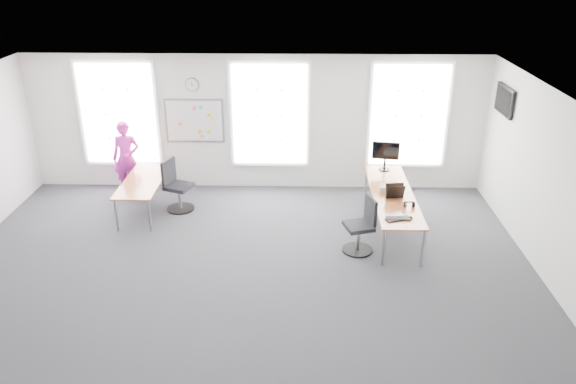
{
  "coord_description": "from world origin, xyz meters",
  "views": [
    {
      "loc": [
        0.96,
        -7.81,
        5.11
      ],
      "look_at": [
        0.76,
        1.2,
        1.1
      ],
      "focal_mm": 35.0,
      "sensor_mm": 36.0,
      "label": 1
    }
  ],
  "objects_px": {
    "chair_left": "(176,188)",
    "headphones": "(409,204)",
    "desk_left": "(143,183)",
    "monitor": "(386,153)",
    "person": "(127,158)",
    "keyboard": "(398,219)",
    "chair_right": "(362,228)",
    "desk_right": "(392,196)"
  },
  "relations": [
    {
      "from": "desk_right",
      "to": "chair_left",
      "type": "distance_m",
      "value": 4.4
    },
    {
      "from": "chair_right",
      "to": "keyboard",
      "type": "relative_size",
      "value": 2.34
    },
    {
      "from": "chair_right",
      "to": "person",
      "type": "relative_size",
      "value": 0.63
    },
    {
      "from": "desk_left",
      "to": "headphones",
      "type": "bearing_deg",
      "value": -13.26
    },
    {
      "from": "chair_right",
      "to": "keyboard",
      "type": "distance_m",
      "value": 0.68
    },
    {
      "from": "keyboard",
      "to": "monitor",
      "type": "bearing_deg",
      "value": 68.33
    },
    {
      "from": "keyboard",
      "to": "monitor",
      "type": "xyz_separation_m",
      "value": [
        0.07,
        2.31,
        0.36
      ]
    },
    {
      "from": "person",
      "to": "headphones",
      "type": "xyz_separation_m",
      "value": [
        5.77,
        -2.16,
        -0.04
      ]
    },
    {
      "from": "keyboard",
      "to": "headphones",
      "type": "relative_size",
      "value": 2.21
    },
    {
      "from": "desk_left",
      "to": "keyboard",
      "type": "xyz_separation_m",
      "value": [
        4.91,
        -1.72,
        0.09
      ]
    },
    {
      "from": "chair_left",
      "to": "monitor",
      "type": "distance_m",
      "value": 4.41
    },
    {
      "from": "desk_right",
      "to": "person",
      "type": "bearing_deg",
      "value": 164.32
    },
    {
      "from": "desk_right",
      "to": "person",
      "type": "height_order",
      "value": "person"
    },
    {
      "from": "person",
      "to": "headphones",
      "type": "relative_size",
      "value": 8.2
    },
    {
      "from": "desk_right",
      "to": "headphones",
      "type": "bearing_deg",
      "value": -71.34
    },
    {
      "from": "chair_left",
      "to": "keyboard",
      "type": "relative_size",
      "value": 2.43
    },
    {
      "from": "chair_right",
      "to": "chair_left",
      "type": "relative_size",
      "value": 0.96
    },
    {
      "from": "keyboard",
      "to": "person",
      "type": "bearing_deg",
      "value": 134.31
    },
    {
      "from": "chair_right",
      "to": "chair_left",
      "type": "bearing_deg",
      "value": -131.07
    },
    {
      "from": "person",
      "to": "keyboard",
      "type": "distance_m",
      "value": 6.11
    },
    {
      "from": "desk_right",
      "to": "chair_right",
      "type": "height_order",
      "value": "chair_right"
    },
    {
      "from": "desk_right",
      "to": "chair_left",
      "type": "height_order",
      "value": "chair_left"
    },
    {
      "from": "desk_right",
      "to": "chair_right",
      "type": "bearing_deg",
      "value": -125.81
    },
    {
      "from": "chair_left",
      "to": "headphones",
      "type": "xyz_separation_m",
      "value": [
        4.53,
        -1.33,
        0.3
      ]
    },
    {
      "from": "desk_right",
      "to": "keyboard",
      "type": "relative_size",
      "value": 6.7
    },
    {
      "from": "keyboard",
      "to": "desk_right",
      "type": "bearing_deg",
      "value": 66.64
    },
    {
      "from": "desk_right",
      "to": "keyboard",
      "type": "bearing_deg",
      "value": -93.44
    },
    {
      "from": "person",
      "to": "monitor",
      "type": "xyz_separation_m",
      "value": [
        5.57,
        -0.35,
        0.28
      ]
    },
    {
      "from": "headphones",
      "to": "keyboard",
      "type": "bearing_deg",
      "value": -115.45
    },
    {
      "from": "desk_left",
      "to": "monitor",
      "type": "bearing_deg",
      "value": 6.8
    },
    {
      "from": "chair_left",
      "to": "chair_right",
      "type": "bearing_deg",
      "value": -93.49
    },
    {
      "from": "headphones",
      "to": "desk_left",
      "type": "bearing_deg",
      "value": 169.5
    },
    {
      "from": "chair_right",
      "to": "chair_left",
      "type": "distance_m",
      "value": 4.02
    },
    {
      "from": "chair_left",
      "to": "monitor",
      "type": "xyz_separation_m",
      "value": [
        4.33,
        0.48,
        0.62
      ]
    },
    {
      "from": "chair_right",
      "to": "headphones",
      "type": "height_order",
      "value": "chair_right"
    },
    {
      "from": "desk_left",
      "to": "person",
      "type": "bearing_deg",
      "value": 122.31
    },
    {
      "from": "headphones",
      "to": "monitor",
      "type": "bearing_deg",
      "value": 98.94
    },
    {
      "from": "chair_left",
      "to": "headphones",
      "type": "distance_m",
      "value": 4.73
    },
    {
      "from": "desk_left",
      "to": "headphones",
      "type": "relative_size",
      "value": 9.59
    },
    {
      "from": "chair_left",
      "to": "headphones",
      "type": "height_order",
      "value": "chair_left"
    },
    {
      "from": "desk_left",
      "to": "monitor",
      "type": "xyz_separation_m",
      "value": [
        4.98,
        0.59,
        0.46
      ]
    },
    {
      "from": "desk_right",
      "to": "chair_left",
      "type": "xyz_separation_m",
      "value": [
        -4.33,
        0.74,
        -0.2
      ]
    }
  ]
}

